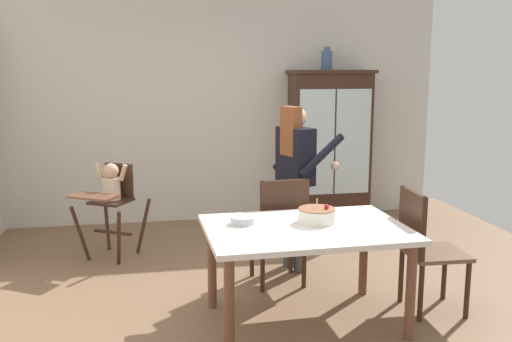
{
  "coord_description": "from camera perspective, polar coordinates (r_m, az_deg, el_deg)",
  "views": [
    {
      "loc": [
        -0.9,
        -4.23,
        1.89
      ],
      "look_at": [
        0.03,
        0.7,
        0.95
      ],
      "focal_mm": 39.65,
      "sensor_mm": 36.0,
      "label": 1
    }
  ],
  "objects": [
    {
      "name": "serving_bowl",
      "position": [
        4.18,
        -1.37,
        -4.98
      ],
      "size": [
        0.18,
        0.18,
        0.05
      ],
      "primitive_type": "cylinder",
      "color": "#B2BCC6",
      "rests_on": "dining_table"
    },
    {
      "name": "adult_person",
      "position": [
        5.18,
        4.06,
        0.32
      ],
      "size": [
        0.63,
        0.62,
        1.53
      ],
      "rotation": [
        0.0,
        0.0,
        1.95
      ],
      "color": "#47474C",
      "rests_on": "ground_plane"
    },
    {
      "name": "wall_back",
      "position": [
        6.94,
        -3.2,
        6.13
      ],
      "size": [
        5.32,
        0.06,
        2.7
      ],
      "primitive_type": "cube",
      "color": "beige",
      "rests_on": "ground_plane"
    },
    {
      "name": "ceramic_vase",
      "position": [
        6.93,
        7.16,
        11.07
      ],
      "size": [
        0.13,
        0.13,
        0.27
      ],
      "color": "#3D567F",
      "rests_on": "china_cabinet"
    },
    {
      "name": "china_cabinet",
      "position": [
        7.01,
        7.4,
        2.6
      ],
      "size": [
        1.02,
        0.48,
        1.84
      ],
      "color": "#382116",
      "rests_on": "ground_plane"
    },
    {
      "name": "dining_chair_right_end",
      "position": [
        4.55,
        16.5,
        -6.91
      ],
      "size": [
        0.46,
        0.46,
        0.96
      ],
      "rotation": [
        0.0,
        0.0,
        1.53
      ],
      "color": "#382116",
      "rests_on": "ground_plane"
    },
    {
      "name": "birthday_cake",
      "position": [
        4.23,
        6.16,
        -4.46
      ],
      "size": [
        0.28,
        0.28,
        0.19
      ],
      "color": "white",
      "rests_on": "dining_table"
    },
    {
      "name": "ground_plane",
      "position": [
        4.72,
        1.26,
        -12.99
      ],
      "size": [
        6.24,
        6.24,
        0.0
      ],
      "primitive_type": "plane",
      "color": "brown"
    },
    {
      "name": "dining_chair_far_side",
      "position": [
        4.84,
        2.54,
        -5.39
      ],
      "size": [
        0.47,
        0.47,
        0.96
      ],
      "rotation": [
        0.0,
        0.0,
        3.21
      ],
      "color": "#382116",
      "rests_on": "ground_plane"
    },
    {
      "name": "high_chair_with_toddler",
      "position": [
        5.75,
        -14.41,
        -2.16
      ],
      "size": [
        0.79,
        0.84,
        0.95
      ],
      "rotation": [
        0.0,
        0.0,
        -0.54
      ],
      "color": "#382116",
      "rests_on": "ground_plane"
    },
    {
      "name": "dining_table",
      "position": [
        4.15,
        5.03,
        -6.82
      ],
      "size": [
        1.48,
        1.04,
        0.74
      ],
      "color": "silver",
      "rests_on": "ground_plane"
    }
  ]
}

